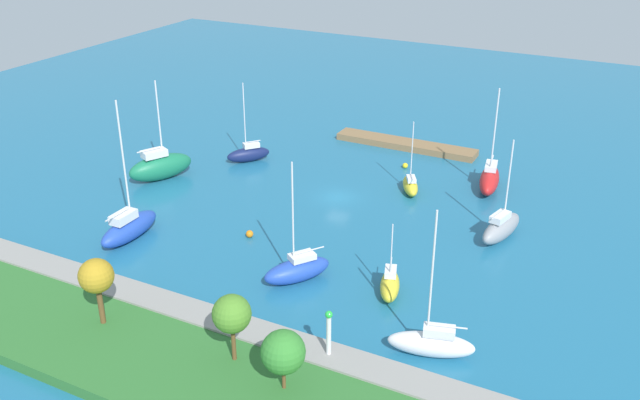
# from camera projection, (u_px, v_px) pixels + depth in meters

# --- Properties ---
(water) EXTENTS (160.00, 160.00, 0.00)m
(water) POSITION_uv_depth(u_px,v_px,m) (338.00, 197.00, 79.19)
(water) COLOR #1E668C
(water) RESTS_ON ground
(pier_dock) EXTENTS (19.15, 3.04, 0.86)m
(pier_dock) POSITION_uv_depth(u_px,v_px,m) (406.00, 144.00, 93.43)
(pier_dock) COLOR olive
(pier_dock) RESTS_ON ground
(breakwater) EXTENTS (72.56, 2.91, 1.15)m
(breakwater) POSITION_uv_depth(u_px,v_px,m) (193.00, 316.00, 57.03)
(breakwater) COLOR gray
(breakwater) RESTS_ON ground
(shoreline_park) EXTENTS (64.37, 11.47, 0.96)m
(shoreline_park) POSITION_uv_depth(u_px,v_px,m) (149.00, 353.00, 52.72)
(shoreline_park) COLOR #2D6B2D
(shoreline_park) RESTS_ON ground
(harbor_beacon) EXTENTS (0.56, 0.56, 3.73)m
(harbor_beacon) POSITION_uv_depth(u_px,v_px,m) (329.00, 329.00, 50.70)
(harbor_beacon) COLOR silver
(harbor_beacon) RESTS_ON breakwater
(park_tree_mideast) EXTENTS (2.75, 2.75, 5.69)m
(park_tree_mideast) POSITION_uv_depth(u_px,v_px,m) (96.00, 277.00, 53.72)
(park_tree_mideast) COLOR brown
(park_tree_mideast) RESTS_ON shoreline_park
(park_tree_midwest) EXTENTS (2.86, 2.86, 5.41)m
(park_tree_midwest) POSITION_uv_depth(u_px,v_px,m) (232.00, 314.00, 49.66)
(park_tree_midwest) COLOR brown
(park_tree_midwest) RESTS_ON shoreline_park
(park_tree_west) EXTENTS (3.12, 3.12, 4.60)m
(park_tree_west) POSITION_uv_depth(u_px,v_px,m) (283.00, 352.00, 47.19)
(park_tree_west) COLOR brown
(park_tree_west) RESTS_ON shoreline_park
(sailboat_blue_lone_south) EXTENTS (2.45, 7.72, 14.35)m
(sailboat_blue_lone_south) POSITION_uv_depth(u_px,v_px,m) (129.00, 227.00, 69.65)
(sailboat_blue_lone_south) COLOR #2347B2
(sailboat_blue_lone_south) RESTS_ON water
(sailboat_yellow_far_north) EXTENTS (3.08, 4.91, 7.05)m
(sailboat_yellow_far_north) POSITION_uv_depth(u_px,v_px,m) (390.00, 285.00, 60.48)
(sailboat_yellow_far_north) COLOR yellow
(sailboat_yellow_far_north) RESTS_ON water
(sailboat_navy_mid_basin) EXTENTS (4.90, 5.41, 10.32)m
(sailboat_navy_mid_basin) POSITION_uv_depth(u_px,v_px,m) (249.00, 154.00, 88.68)
(sailboat_navy_mid_basin) COLOR #141E4C
(sailboat_navy_mid_basin) RESTS_ON water
(sailboat_gray_west_end) EXTENTS (3.48, 7.16, 10.48)m
(sailboat_gray_west_end) POSITION_uv_depth(u_px,v_px,m) (501.00, 227.00, 69.70)
(sailboat_gray_west_end) COLOR gray
(sailboat_gray_west_end) RESTS_ON water
(sailboat_green_lone_north) EXTENTS (5.95, 8.37, 12.06)m
(sailboat_green_lone_north) POSITION_uv_depth(u_px,v_px,m) (160.00, 166.00, 83.28)
(sailboat_green_lone_north) COLOR #19724C
(sailboat_green_lone_north) RESTS_ON water
(sailboat_white_along_channel) EXTENTS (6.91, 3.68, 12.28)m
(sailboat_white_along_channel) POSITION_uv_depth(u_px,v_px,m) (432.00, 343.00, 52.85)
(sailboat_white_along_channel) COLOR white
(sailboat_white_along_channel) RESTS_ON water
(sailboat_red_east_end) EXTENTS (3.40, 7.74, 12.20)m
(sailboat_red_east_end) POSITION_uv_depth(u_px,v_px,m) (490.00, 179.00, 80.64)
(sailboat_red_east_end) COLOR red
(sailboat_red_east_end) RESTS_ON water
(sailboat_blue_far_south) EXTENTS (5.52, 6.59, 11.62)m
(sailboat_blue_far_south) POSITION_uv_depth(u_px,v_px,m) (297.00, 269.00, 62.57)
(sailboat_blue_far_south) COLOR #2347B2
(sailboat_blue_far_south) RESTS_ON water
(sailboat_yellow_off_beacon) EXTENTS (3.69, 4.98, 8.48)m
(sailboat_yellow_off_beacon) POSITION_uv_depth(u_px,v_px,m) (410.00, 185.00, 80.03)
(sailboat_yellow_off_beacon) COLOR yellow
(sailboat_yellow_off_beacon) RESTS_ON water
(mooring_buoy_orange) EXTENTS (0.75, 0.75, 0.75)m
(mooring_buoy_orange) POSITION_uv_depth(u_px,v_px,m) (250.00, 234.00, 70.37)
(mooring_buoy_orange) COLOR orange
(mooring_buoy_orange) RESTS_ON water
(mooring_buoy_yellow) EXTENTS (0.68, 0.68, 0.68)m
(mooring_buoy_yellow) POSITION_uv_depth(u_px,v_px,m) (405.00, 166.00, 86.90)
(mooring_buoy_yellow) COLOR yellow
(mooring_buoy_yellow) RESTS_ON water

